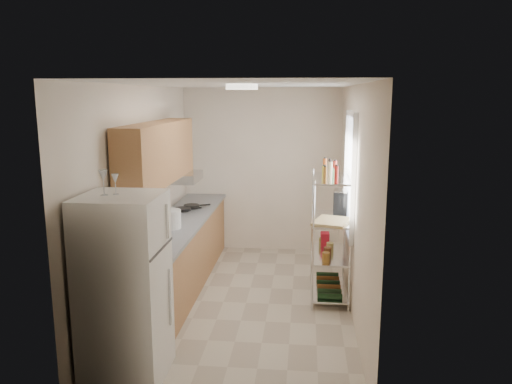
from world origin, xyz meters
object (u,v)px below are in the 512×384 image
rice_cooker (170,219)px  espresso_machine (341,201)px  cutting_board (332,222)px  refrigerator (125,288)px  frying_pan_large (183,209)px

rice_cooker → espresso_machine: espresso_machine is taller
rice_cooker → cutting_board: size_ratio=0.57×
refrigerator → espresso_machine: refrigerator is taller
refrigerator → frying_pan_large: bearing=92.9°
refrigerator → cutting_board: refrigerator is taller
refrigerator → rice_cooker: bearing=92.1°
espresso_machine → frying_pan_large: bearing=178.0°
frying_pan_large → rice_cooker: bearing=-110.4°
cutting_board → espresso_machine: bearing=76.3°
frying_pan_large → cutting_board: cutting_board is taller
cutting_board → espresso_machine: (0.14, 0.56, 0.13)m
espresso_machine → refrigerator: bearing=-124.0°
refrigerator → frying_pan_large: 2.65m
frying_pan_large → espresso_machine: espresso_machine is taller
refrigerator → rice_cooker: 1.74m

